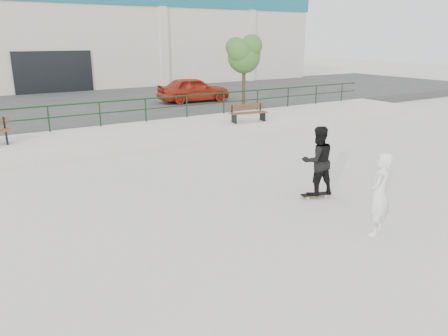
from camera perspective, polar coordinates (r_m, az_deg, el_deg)
ground at (r=10.09m, az=8.67°, el=-6.98°), size 120.00×120.00×0.00m
ledge at (r=17.94m, az=-11.44°, el=4.21°), size 30.00×3.00×0.50m
parking_strip at (r=25.95m, az=-18.29°, el=7.48°), size 60.00×14.00×0.50m
railing at (r=18.97m, az=-13.05°, el=7.83°), size 28.00×0.06×1.03m
commercial_building at (r=39.41m, az=-24.21°, el=16.08°), size 44.20×16.33×8.00m
bench_right at (r=19.13m, az=3.15°, el=7.18°), size 1.71×0.74×0.76m
tree at (r=22.89m, az=2.67°, el=14.77°), size 2.08×1.85×3.70m
red_car at (r=25.27m, az=-3.99°, el=10.20°), size 4.23×2.07×1.39m
skateboard at (r=11.69m, az=11.85°, el=-3.42°), size 0.80×0.41×0.09m
standing_skater at (r=11.41m, az=12.13°, el=0.93°), size 1.01×0.87×1.80m
seated_skater at (r=9.64m, az=19.57°, el=-3.27°), size 0.77×0.67×1.78m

